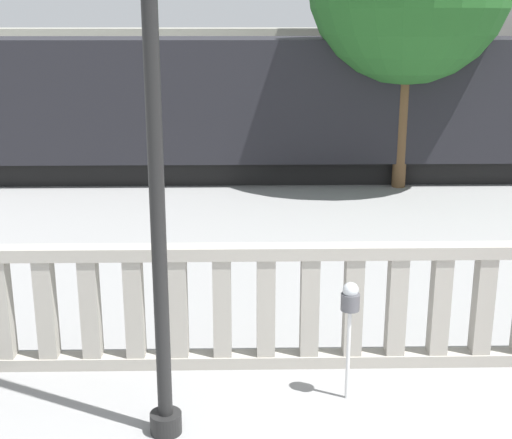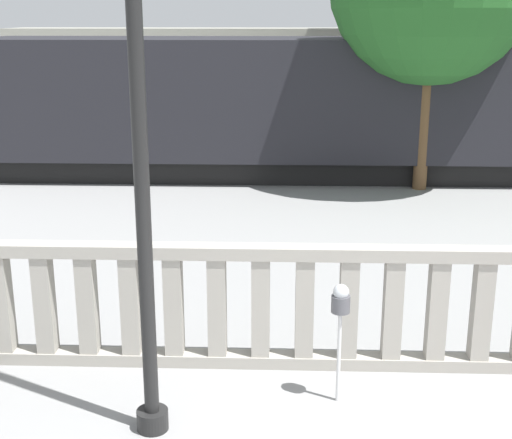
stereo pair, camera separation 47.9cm
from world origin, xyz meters
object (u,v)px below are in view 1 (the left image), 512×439
lamppost (152,66)px  train_near (404,103)px  parking_meter (350,305)px  train_far (223,67)px

lamppost → train_near: size_ratio=0.29×
parking_meter → train_near: (2.88, 10.73, 0.70)m
train_near → train_far: 13.08m
lamppost → train_near: lamppost is taller
parking_meter → train_far: (-1.81, 22.93, 0.71)m
lamppost → train_near: bearing=67.5°
parking_meter → train_near: bearing=75.0°
lamppost → parking_meter: lamppost is taller
train_near → train_far: (-4.70, 12.21, 0.00)m
parking_meter → train_far: bearing=94.5°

